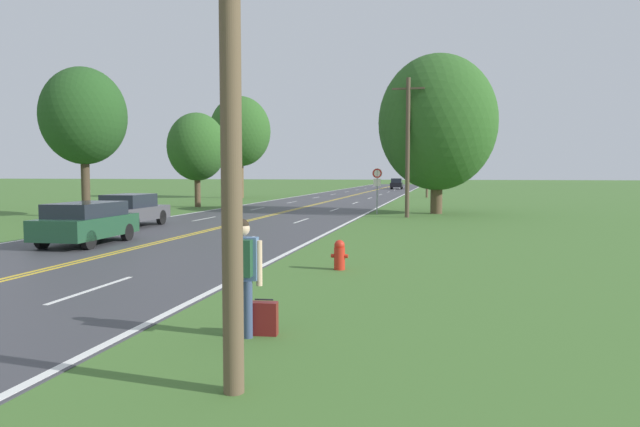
# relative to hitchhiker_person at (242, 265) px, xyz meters

# --- Properties ---
(hitchhiker_person) EXTENTS (0.62, 0.44, 1.83)m
(hitchhiker_person) POSITION_rel_hitchhiker_person_xyz_m (0.00, 0.00, 0.00)
(hitchhiker_person) COLOR #38476B
(hitchhiker_person) RESTS_ON ground
(suitcase) EXTENTS (0.44, 0.23, 0.57)m
(suitcase) POSITION_rel_hitchhiker_person_xyz_m (0.29, 0.18, -0.86)
(suitcase) COLOR maroon
(suitcase) RESTS_ON ground
(fire_hydrant) EXTENTS (0.45, 0.29, 0.78)m
(fire_hydrant) POSITION_rel_hitchhiker_person_xyz_m (0.33, 6.33, -0.72)
(fire_hydrant) COLOR red
(fire_hydrant) RESTS_ON ground
(traffic_sign) EXTENTS (0.60, 0.10, 2.79)m
(traffic_sign) POSITION_rel_hitchhiker_person_xyz_m (-1.10, 26.23, 0.99)
(traffic_sign) COLOR gray
(traffic_sign) RESTS_ON ground
(utility_pole_foreground) EXTENTS (1.80, 0.24, 7.59)m
(utility_pole_foreground) POSITION_rel_hitchhiker_person_xyz_m (0.68, -2.12, 2.83)
(utility_pole_foreground) COLOR brown
(utility_pole_foreground) RESTS_ON ground
(utility_pole_midground) EXTENTS (1.80, 0.24, 7.80)m
(utility_pole_midground) POSITION_rel_hitchhiker_person_xyz_m (0.84, 24.25, 2.93)
(utility_pole_midground) COLOR brown
(utility_pole_midground) RESTS_ON ground
(utility_pole_far) EXTENTS (1.80, 0.24, 8.57)m
(utility_pole_far) POSITION_rel_hitchhiker_person_xyz_m (1.03, 50.62, 3.32)
(utility_pole_far) COLOR brown
(utility_pole_far) RESTS_ON ground
(tree_left_verge) EXTENTS (7.19, 7.19, 9.72)m
(tree_left_verge) POSITION_rel_hitchhiker_person_xyz_m (2.40, 27.65, 4.45)
(tree_left_verge) COLOR brown
(tree_left_verge) RESTS_ON ground
(tree_behind_sign) EXTENTS (4.73, 4.73, 8.43)m
(tree_behind_sign) POSITION_rel_hitchhiker_person_xyz_m (-17.01, 20.51, 4.57)
(tree_behind_sign) COLOR #473828
(tree_behind_sign) RESTS_ON ground
(tree_mid_treeline) EXTENTS (6.01, 6.01, 10.06)m
(tree_mid_treeline) POSITION_rel_hitchhiker_person_xyz_m (-17.07, 45.55, 5.46)
(tree_mid_treeline) COLOR brown
(tree_mid_treeline) RESTS_ON ground
(tree_right_cluster) EXTENTS (4.31, 4.31, 6.89)m
(tree_right_cluster) POSITION_rel_hitchhiker_person_xyz_m (-14.89, 30.75, 3.28)
(tree_right_cluster) COLOR brown
(tree_right_cluster) RESTS_ON ground
(car_dark_green_hatchback_approaching) EXTENTS (2.08, 4.11, 1.48)m
(car_dark_green_hatchback_approaching) POSITION_rel_hitchhiker_person_xyz_m (-9.30, 9.48, -0.32)
(car_dark_green_hatchback_approaching) COLOR black
(car_dark_green_hatchback_approaching) RESTS_ON ground
(car_dark_grey_sedan_mid_near) EXTENTS (2.05, 4.40, 1.53)m
(car_dark_grey_sedan_mid_near) POSITION_rel_hitchhiker_person_xyz_m (-11.30, 15.67, -0.32)
(car_dark_grey_sedan_mid_near) COLOR black
(car_dark_grey_sedan_mid_near) RESTS_ON ground
(car_black_suv_mid_far) EXTENTS (1.89, 4.64, 1.64)m
(car_black_suv_mid_far) POSITION_rel_hitchhiker_person_xyz_m (-4.55, 79.68, -0.24)
(car_black_suv_mid_far) COLOR black
(car_black_suv_mid_far) RESTS_ON ground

